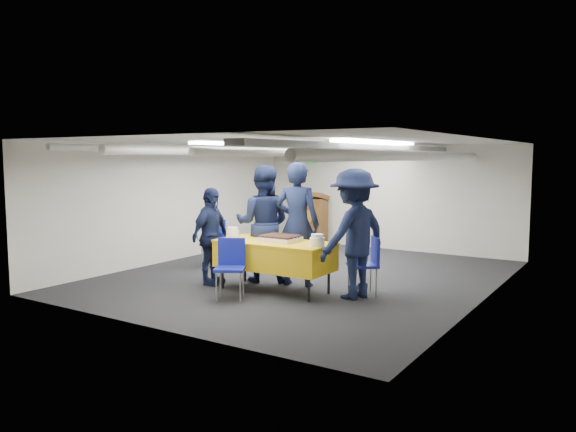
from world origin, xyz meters
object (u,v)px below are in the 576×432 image
object	(u,v)px
sheet_cake	(280,238)
podium	(313,219)
sailor_c	(211,236)
chair_near	(231,262)
sailor_b	(263,224)
sailor_d	(354,234)
chair_right	(368,260)
serving_table	(274,255)
sailor_a	(297,224)
chair_left	(214,238)

from	to	relation	value
sheet_cake	podium	world-z (taller)	podium
sailor_c	chair_near	bearing A→B (deg)	-129.85
sailor_b	sailor_d	world-z (taller)	sailor_b
sheet_cake	chair_right	bearing A→B (deg)	22.19
sailor_b	serving_table	bearing A→B (deg)	114.39
sailor_d	serving_table	bearing A→B (deg)	-59.81
chair_near	sailor_d	bearing A→B (deg)	33.64
serving_table	sailor_a	xyz separation A→B (m)	(0.09, 0.52, 0.43)
serving_table	chair_right	distance (m)	1.41
sailor_a	chair_near	bearing A→B (deg)	59.56
podium	sailor_d	distance (m)	4.92
serving_table	chair_left	xyz separation A→B (m)	(-2.06, 1.02, -0.03)
sheet_cake	sailor_b	size ratio (longest dim) A/B	0.30
sheet_cake	sailor_a	world-z (taller)	sailor_a
podium	sailor_a	xyz separation A→B (m)	(1.85, -3.69, 0.37)
chair_left	sailor_d	xyz separation A→B (m)	(3.25, -0.73, 0.41)
sailor_a	sailor_d	size ratio (longest dim) A/B	1.05
sailor_a	sailor_c	size ratio (longest dim) A/B	1.26
chair_left	sailor_c	world-z (taller)	sailor_c
chair_right	chair_left	distance (m)	3.39
chair_right	sailor_a	size ratio (longest dim) A/B	0.44
sheet_cake	sailor_c	size ratio (longest dim) A/B	0.36
chair_near	sailor_a	size ratio (longest dim) A/B	0.44
sheet_cake	chair_near	distance (m)	0.88
sailor_a	sailor_b	xyz separation A→B (m)	(-0.64, -0.03, -0.03)
serving_table	chair_near	size ratio (longest dim) A/B	2.07
chair_left	sailor_d	bearing A→B (deg)	-12.69
chair_right	chair_near	bearing A→B (deg)	-141.89
sailor_c	chair_left	bearing A→B (deg)	31.11
sheet_cake	sailor_c	distance (m)	1.22
sailor_c	sailor_b	bearing A→B (deg)	-48.26
podium	sailor_c	bearing A→B (deg)	-81.71
serving_table	sailor_a	distance (m)	0.68
sailor_a	sailor_d	distance (m)	1.13
podium	chair_left	bearing A→B (deg)	-95.37
sailor_a	sailor_c	xyz separation A→B (m)	(-1.21, -0.68, -0.20)
chair_right	sailor_b	size ratio (longest dim) A/B	0.46
sailor_a	chair_left	bearing A→B (deg)	-26.40
chair_left	sailor_d	distance (m)	3.36
chair_near	serving_table	bearing A→B (deg)	67.28
podium	sailor_a	world-z (taller)	sailor_a
sailor_d	podium	bearing A→B (deg)	-126.48
sailor_b	sailor_c	bearing A→B (deg)	24.51
podium	sailor_c	distance (m)	4.42
sheet_cake	chair_right	size ratio (longest dim) A/B	0.65
podium	chair_near	distance (m)	5.12
sheet_cake	sailor_a	distance (m)	0.50
chair_near	sailor_c	bearing A→B (deg)	147.32
serving_table	podium	bearing A→B (deg)	112.72
podium	sailor_a	size ratio (longest dim) A/B	0.63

